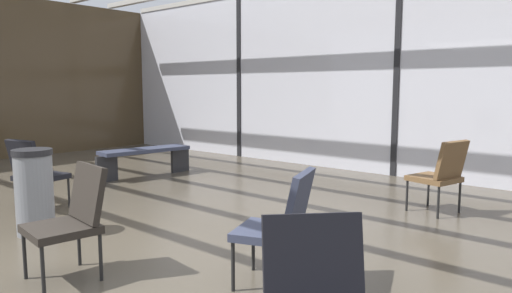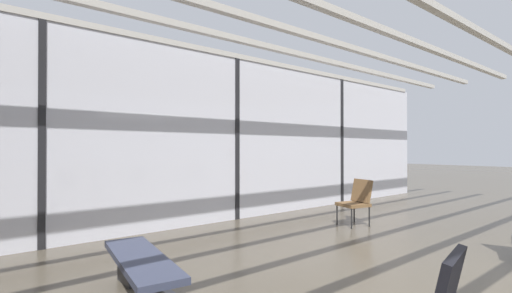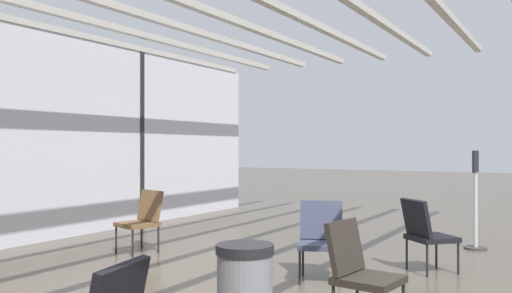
% 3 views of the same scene
% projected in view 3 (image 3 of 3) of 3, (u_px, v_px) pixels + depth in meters
% --- Properties ---
extents(window_mullion_2, '(0.10, 0.12, 3.34)m').
position_uv_depth(window_mullion_2, '(140.00, 138.00, 10.35)').
color(window_mullion_2, black).
rests_on(window_mullion_2, ground).
extents(lounge_chair_0, '(0.66, 0.63, 0.87)m').
position_uv_depth(lounge_chair_0, '(321.00, 235.00, 6.02)').
color(lounge_chair_0, '#33384C').
rests_on(lounge_chair_0, ground).
extents(lounge_chair_1, '(0.63, 0.59, 0.87)m').
position_uv_depth(lounge_chair_1, '(143.00, 217.00, 7.59)').
color(lounge_chair_1, brown).
rests_on(lounge_chair_1, ground).
extents(lounge_chair_3, '(0.54, 0.58, 0.87)m').
position_uv_depth(lounge_chair_3, '(359.00, 267.00, 4.42)').
color(lounge_chair_3, '#28231E').
rests_on(lounge_chair_3, ground).
extents(lounge_chair_4, '(0.71, 0.71, 0.87)m').
position_uv_depth(lounge_chair_4, '(425.00, 231.00, 6.36)').
color(lounge_chair_4, black).
rests_on(lounge_chair_4, ground).
extents(info_sign, '(0.44, 0.32, 1.44)m').
position_uv_depth(info_sign, '(476.00, 203.00, 7.80)').
color(info_sign, '#333333').
rests_on(info_sign, ground).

